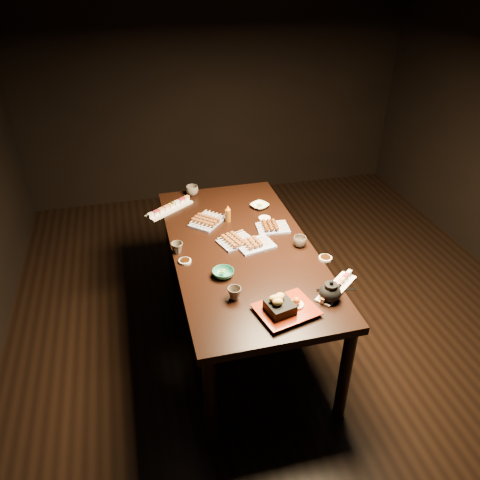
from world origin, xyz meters
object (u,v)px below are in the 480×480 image
teapot (330,290)px  tempura_tray (287,304)px  teacup_near_left (234,293)px  teacup_far_left (177,248)px  edamame_bowl_cream (260,206)px  teacup_far_right (192,191)px  yakitori_plate_center (236,239)px  teacup_mid_right (300,242)px  edamame_bowl_green (223,273)px  sushi_platter_far (169,207)px  condiment_bottle (228,214)px  dining_table (242,292)px  yakitori_plate_left (207,219)px  sushi_platter_near (337,286)px  yakitori_plate_right (255,242)px

teapot → tempura_tray: bearing=166.7°
teacup_near_left → teapot: size_ratio=0.53×
teacup_near_left → teacup_far_left: 0.59m
edamame_bowl_cream → teacup_far_left: 0.81m
teacup_far_right → yakitori_plate_center: bearing=-77.4°
teacup_mid_right → teapot: (-0.03, -0.55, 0.03)m
edamame_bowl_green → edamame_bowl_cream: (0.45, 0.76, -0.00)m
sushi_platter_far → teacup_far_right: bearing=-170.8°
teacup_near_left → condiment_bottle: 0.86m
dining_table → condiment_bottle: condiment_bottle is taller
tempura_tray → teacup_far_left: tempura_tray is taller
edamame_bowl_green → tempura_tray: (0.26, -0.40, 0.04)m
sushi_platter_far → yakitori_plate_center: bearing=88.7°
dining_table → sushi_platter_far: bearing=109.2°
sushi_platter_far → teacup_far_right: size_ratio=4.01×
edamame_bowl_green → teacup_mid_right: 0.59m
teacup_far_right → teacup_far_left: bearing=-106.0°
tempura_tray → teacup_far_left: size_ratio=4.08×
yakitori_plate_left → yakitori_plate_center: bearing=-112.8°
sushi_platter_near → edamame_bowl_cream: (-0.15, 1.05, -0.01)m
yakitori_plate_right → teacup_far_right: size_ratio=2.43×
tempura_tray → edamame_bowl_green: bearing=109.1°
yakitori_plate_center → yakitori_plate_left: size_ratio=0.92×
teacup_near_left → condiment_bottle: size_ratio=0.62×
condiment_bottle → teacup_far_right: bearing=111.0°
yakitori_plate_left → tempura_tray: size_ratio=0.77×
teacup_far_right → edamame_bowl_cream: bearing=-36.2°
tempura_tray → teacup_near_left: bearing=129.6°
tempura_tray → condiment_bottle: 1.03m
sushi_platter_far → teacup_near_left: (0.23, -1.11, 0.01)m
teapot → condiment_bottle: condiment_bottle is taller
edamame_bowl_cream → teapot: bearing=-86.0°
edamame_bowl_cream → tempura_tray: (-0.19, -1.16, 0.04)m
tempura_tray → teacup_far_left: 0.87m
edamame_bowl_cream → sushi_platter_far: bearing=168.6°
yakitori_plate_left → teapot: size_ratio=1.65×
sushi_platter_far → teacup_far_right: teacup_far_right is taller
edamame_bowl_green → edamame_bowl_cream: edamame_bowl_green is taller
sushi_platter_near → teapot: teapot is taller
teapot → teacup_near_left: bearing=142.4°
sushi_platter_near → condiment_bottle: size_ratio=2.71×
dining_table → teacup_near_left: 0.67m
sushi_platter_near → edamame_bowl_green: 0.66m
teacup_near_left → tempura_tray: bearing=-36.8°
dining_table → teacup_near_left: teacup_near_left is taller
teacup_near_left → teacup_far_left: teacup_near_left is taller
yakitori_plate_center → yakitori_plate_left: (-0.14, 0.30, 0.00)m
yakitori_plate_right → condiment_bottle: condiment_bottle is taller
sushi_platter_far → edamame_bowl_green: size_ratio=3.00×
sushi_platter_far → tempura_tray: 1.38m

